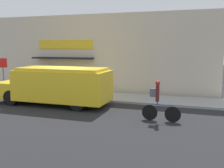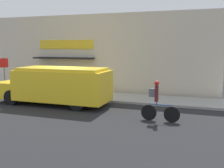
# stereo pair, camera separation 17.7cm
# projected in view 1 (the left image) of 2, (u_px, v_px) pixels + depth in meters

# --- Properties ---
(ground_plane) EXTENTS (70.00, 70.00, 0.00)m
(ground_plane) POSITION_uv_depth(u_px,v_px,m) (68.00, 100.00, 15.64)
(ground_plane) COLOR #232326
(sidewalk) EXTENTS (28.00, 2.60, 0.12)m
(sidewalk) POSITION_uv_depth(u_px,v_px,m) (78.00, 95.00, 16.85)
(sidewalk) COLOR #999993
(sidewalk) RESTS_ON ground_plane
(storefront) EXTENTS (17.38, 1.04, 5.31)m
(storefront) POSITION_uv_depth(u_px,v_px,m) (87.00, 54.00, 18.06)
(storefront) COLOR beige
(storefront) RESTS_ON ground_plane
(school_bus) EXTENTS (6.41, 2.59, 2.03)m
(school_bus) POSITION_uv_depth(u_px,v_px,m) (56.00, 85.00, 14.13)
(school_bus) COLOR yellow
(school_bus) RESTS_ON ground_plane
(cyclist) EXTENTS (1.65, 0.20, 1.73)m
(cyclist) POSITION_uv_depth(u_px,v_px,m) (158.00, 102.00, 11.06)
(cyclist) COLOR black
(cyclist) RESTS_ON ground_plane
(stop_sign_post) EXTENTS (0.45, 0.45, 2.30)m
(stop_sign_post) POSITION_uv_depth(u_px,v_px,m) (3.00, 69.00, 17.30)
(stop_sign_post) COLOR slate
(stop_sign_post) RESTS_ON sidewalk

